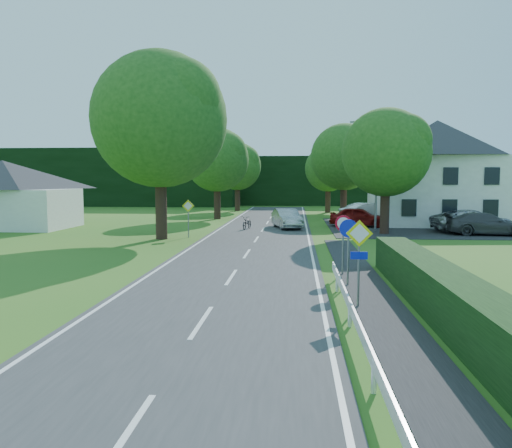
# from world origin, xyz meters

# --- Properties ---
(ground) EXTENTS (160.00, 160.00, 0.00)m
(ground) POSITION_xyz_m (0.00, 0.00, 0.00)
(ground) COLOR #2A601B
(ground) RESTS_ON ground
(road) EXTENTS (7.00, 80.00, 0.04)m
(road) POSITION_xyz_m (0.00, 20.00, 0.02)
(road) COLOR #343436
(road) RESTS_ON ground
(footpath) EXTENTS (1.50, 44.00, 0.04)m
(footpath) POSITION_xyz_m (4.95, 2.00, 0.02)
(footpath) COLOR black
(footpath) RESTS_ON ground
(parking_pad) EXTENTS (14.00, 16.00, 0.04)m
(parking_pad) POSITION_xyz_m (12.00, 33.00, 0.02)
(parking_pad) COLOR black
(parking_pad) RESTS_ON ground
(line_edge_left) EXTENTS (0.12, 80.00, 0.01)m
(line_edge_left) POSITION_xyz_m (-3.25, 20.00, 0.04)
(line_edge_left) COLOR white
(line_edge_left) RESTS_ON road
(line_edge_right) EXTENTS (0.12, 80.00, 0.01)m
(line_edge_right) POSITION_xyz_m (3.25, 20.00, 0.04)
(line_edge_right) COLOR white
(line_edge_right) RESTS_ON road
(line_centre) EXTENTS (0.12, 80.00, 0.01)m
(line_centre) POSITION_xyz_m (0.00, 20.00, 0.04)
(line_centre) COLOR white
(line_centre) RESTS_ON road
(tree_main) EXTENTS (9.40, 9.40, 11.64)m
(tree_main) POSITION_xyz_m (-6.00, 24.00, 5.82)
(tree_main) COLOR #204E17
(tree_main) RESTS_ON ground
(tree_left_far) EXTENTS (7.00, 7.00, 8.58)m
(tree_left_far) POSITION_xyz_m (-5.00, 40.00, 4.29)
(tree_left_far) COLOR #204E17
(tree_left_far) RESTS_ON ground
(tree_right_far) EXTENTS (7.40, 7.40, 9.09)m
(tree_right_far) POSITION_xyz_m (7.00, 42.00, 4.54)
(tree_right_far) COLOR #204E17
(tree_right_far) RESTS_ON ground
(tree_left_back) EXTENTS (6.60, 6.60, 8.07)m
(tree_left_back) POSITION_xyz_m (-4.50, 52.00, 4.04)
(tree_left_back) COLOR #204E17
(tree_left_back) RESTS_ON ground
(tree_right_back) EXTENTS (6.20, 6.20, 7.56)m
(tree_right_back) POSITION_xyz_m (6.00, 50.00, 3.78)
(tree_right_back) COLOR #204E17
(tree_right_back) RESTS_ON ground
(tree_right_mid) EXTENTS (7.00, 7.00, 8.58)m
(tree_right_mid) POSITION_xyz_m (8.50, 28.00, 4.29)
(tree_right_mid) COLOR #204E17
(tree_right_mid) RESTS_ON ground
(treeline_left) EXTENTS (44.00, 6.00, 8.00)m
(treeline_left) POSITION_xyz_m (-28.00, 62.00, 4.00)
(treeline_left) COLOR black
(treeline_left) RESTS_ON ground
(treeline_right) EXTENTS (30.00, 5.00, 7.00)m
(treeline_right) POSITION_xyz_m (8.00, 66.00, 3.50)
(treeline_right) COLOR black
(treeline_right) RESTS_ON ground
(bungalow_left) EXTENTS (11.00, 6.50, 5.20)m
(bungalow_left) POSITION_xyz_m (-20.00, 30.00, 2.71)
(bungalow_left) COLOR silver
(bungalow_left) RESTS_ON ground
(house_white) EXTENTS (10.60, 8.40, 8.60)m
(house_white) POSITION_xyz_m (14.00, 36.00, 4.41)
(house_white) COLOR silver
(house_white) RESTS_ON ground
(streetlight) EXTENTS (2.03, 0.18, 8.00)m
(streetlight) POSITION_xyz_m (8.06, 30.00, 4.46)
(streetlight) COLOR gray
(streetlight) RESTS_ON ground
(sign_priority_right) EXTENTS (0.78, 0.09, 2.59)m
(sign_priority_right) POSITION_xyz_m (4.30, 7.98, 1.80)
(sign_priority_right) COLOR gray
(sign_priority_right) RESTS_ON ground
(sign_roundabout) EXTENTS (0.64, 0.08, 2.37)m
(sign_roundabout) POSITION_xyz_m (4.30, 10.98, 1.67)
(sign_roundabout) COLOR gray
(sign_roundabout) RESTS_ON ground
(sign_speed_limit) EXTENTS (0.64, 0.11, 2.37)m
(sign_speed_limit) POSITION_xyz_m (4.30, 12.97, 1.77)
(sign_speed_limit) COLOR gray
(sign_speed_limit) RESTS_ON ground
(sign_priority_left) EXTENTS (0.78, 0.09, 2.44)m
(sign_priority_left) POSITION_xyz_m (-4.50, 24.98, 1.72)
(sign_priority_left) COLOR gray
(sign_priority_left) RESTS_ON ground
(moving_car) EXTENTS (2.62, 4.72, 1.47)m
(moving_car) POSITION_xyz_m (1.74, 31.28, 0.78)
(moving_car) COLOR #ACACB1
(moving_car) RESTS_ON road
(motorcycle) EXTENTS (1.01, 1.95, 0.98)m
(motorcycle) POSITION_xyz_m (-1.20, 30.29, 0.53)
(motorcycle) COLOR black
(motorcycle) RESTS_ON road
(parked_car_red) EXTENTS (4.77, 2.66, 1.54)m
(parked_car_red) POSITION_xyz_m (7.36, 33.00, 0.81)
(parked_car_red) COLOR maroon
(parked_car_red) RESTS_ON parking_pad
(parked_car_silver_a) EXTENTS (5.52, 3.84, 1.72)m
(parked_car_silver_a) POSITION_xyz_m (8.74, 36.35, 0.90)
(parked_car_silver_a) COLOR silver
(parked_car_silver_a) RESTS_ON parking_pad
(parked_car_grey) EXTENTS (5.29, 2.50, 1.49)m
(parked_car_grey) POSITION_xyz_m (15.18, 27.73, 0.78)
(parked_car_grey) COLOR #424145
(parked_car_grey) RESTS_ON parking_pad
(parked_car_silver_b) EXTENTS (5.85, 3.06, 1.57)m
(parked_car_silver_b) POSITION_xyz_m (14.91, 29.52, 0.83)
(parked_car_silver_b) COLOR #9A999F
(parked_car_silver_b) RESTS_ON parking_pad
(parasol) EXTENTS (2.19, 2.22, 1.72)m
(parasol) POSITION_xyz_m (12.46, 35.00, 0.90)
(parasol) COLOR red
(parasol) RESTS_ON parking_pad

